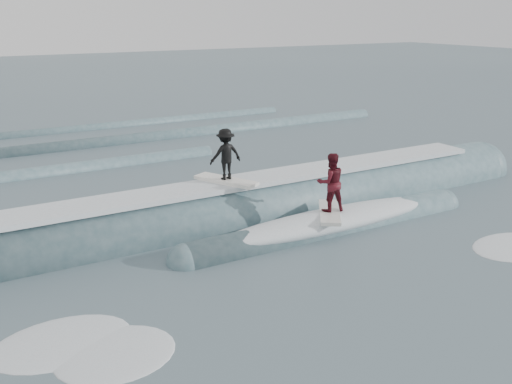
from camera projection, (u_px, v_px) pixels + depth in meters
ground at (373, 302)px, 12.31m from camera, size 160.00×160.00×0.00m
breaking_wave at (251, 218)px, 17.19m from camera, size 23.42×3.91×2.26m
surfer_black at (226, 157)px, 16.53m from camera, size 1.38×2.04×1.59m
surfer_red at (330, 186)px, 15.92m from camera, size 1.58×1.96×1.77m
whitewater at (456, 304)px, 12.21m from camera, size 14.23×6.76×0.10m
far_swells at (102, 147)px, 26.40m from camera, size 34.22×8.65×0.80m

